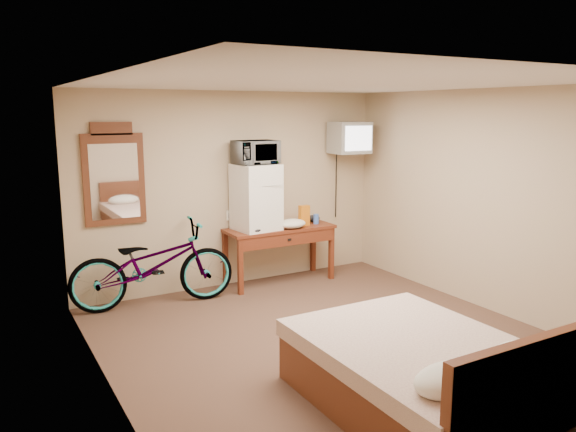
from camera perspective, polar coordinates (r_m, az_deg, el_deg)
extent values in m
plane|color=#432C21|center=(5.68, 4.59, -12.75)|extent=(4.60, 4.60, 0.00)
plane|color=silver|center=(5.22, 5.01, 13.34)|extent=(4.60, 4.60, 0.00)
cube|color=tan|center=(7.29, -5.52, 2.69)|extent=(4.20, 0.04, 2.50)
cube|color=tan|center=(3.71, 25.50, -6.07)|extent=(4.20, 0.04, 2.50)
cube|color=tan|center=(4.49, -17.91, -2.77)|extent=(0.04, 4.60, 2.50)
cube|color=tan|center=(6.71, 19.73, 1.43)|extent=(0.04, 4.60, 2.50)
cube|color=silver|center=(7.30, -6.01, 0.07)|extent=(0.08, 0.01, 0.13)
cube|color=maroon|center=(7.38, -0.90, -1.26)|extent=(1.46, 0.58, 0.04)
cube|color=maroon|center=(6.98, -4.86, -5.17)|extent=(0.06, 0.06, 0.71)
cube|color=maroon|center=(7.63, 4.41, -3.80)|extent=(0.06, 0.06, 0.71)
cube|color=maroon|center=(7.38, -6.38, -4.32)|extent=(0.06, 0.06, 0.71)
cube|color=maroon|center=(8.00, 2.56, -3.09)|extent=(0.06, 0.06, 0.71)
cube|color=maroon|center=(7.19, 0.07, -2.39)|extent=(1.33, 0.06, 0.16)
cube|color=black|center=(7.18, 0.14, -2.42)|extent=(0.05, 0.02, 0.03)
cube|color=white|center=(7.15, -3.27, 1.93)|extent=(0.56, 0.54, 0.84)
cube|color=#969691|center=(6.91, -2.35, 3.04)|extent=(0.51, 0.01, 0.00)
cylinder|color=#969691|center=(6.86, -3.70, 1.12)|extent=(0.02, 0.02, 0.30)
imported|color=white|center=(7.09, -3.32, 6.48)|extent=(0.55, 0.38, 0.30)
cube|color=#CC6B12|center=(7.44, 1.65, 0.06)|extent=(0.14, 0.08, 0.27)
cylinder|color=blue|center=(7.58, 2.86, -0.30)|extent=(0.07, 0.07, 0.13)
ellipsoid|color=white|center=(7.28, 0.38, -0.78)|extent=(0.39, 0.30, 0.12)
ellipsoid|color=black|center=(7.01, -3.48, -1.40)|extent=(0.23, 0.17, 0.09)
ellipsoid|color=black|center=(7.74, 2.57, -0.23)|extent=(0.19, 0.16, 0.09)
cube|color=black|center=(8.03, 5.13, 7.27)|extent=(0.14, 0.02, 0.14)
cylinder|color=black|center=(7.99, 5.31, 7.26)|extent=(0.05, 0.30, 0.05)
cube|color=#969691|center=(7.81, 6.26, 7.91)|extent=(0.52, 0.45, 0.43)
cube|color=white|center=(7.64, 7.20, 7.83)|extent=(0.41, 0.04, 0.33)
cube|color=black|center=(7.98, 5.37, 7.99)|extent=(0.31, 0.04, 0.27)
cube|color=#5B2E1A|center=(6.76, -17.24, 3.56)|extent=(0.70, 0.04, 1.06)
cube|color=#5B2E1A|center=(6.72, -17.52, 8.47)|extent=(0.46, 0.04, 0.15)
cube|color=white|center=(6.75, -17.19, 3.36)|extent=(0.55, 0.01, 0.87)
imported|color=black|center=(6.71, -13.55, -4.83)|extent=(1.95, 0.89, 0.99)
cube|color=#5B2E1A|center=(4.62, 13.02, -16.02)|extent=(1.41, 1.88, 0.40)
cube|color=beige|center=(4.51, 13.16, -13.17)|extent=(1.45, 1.92, 0.14)
cube|color=#5B2E1A|center=(3.90, 23.24, -16.14)|extent=(1.41, 0.08, 0.70)
ellipsoid|color=silver|center=(3.83, 16.36, -15.67)|extent=(0.57, 0.35, 0.20)
ellipsoid|color=silver|center=(4.29, 22.61, -13.12)|extent=(0.57, 0.35, 0.20)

